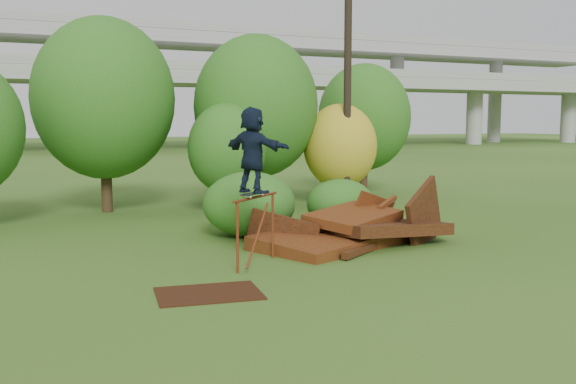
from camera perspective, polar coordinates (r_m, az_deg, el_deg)
name	(u,v)px	position (r m, az deg, el deg)	size (l,w,h in m)	color
ground	(360,273)	(14.07, 6.38, -7.17)	(240.00, 240.00, 0.00)	#2D5116
scrap_pile	(353,231)	(17.16, 5.78, -3.50)	(5.92, 3.76, 2.26)	#401E0B
grind_rail	(256,217)	(14.54, -2.87, -2.22)	(1.57, 1.38, 1.59)	#62240F
skateboard	(253,193)	(14.35, -3.14, -0.13)	(0.76, 0.70, 0.09)	black
skater	(253,150)	(14.27, -3.16, 3.76)	(1.78, 0.57, 1.92)	black
flat_plate	(209,293)	(12.42, -7.08, -8.94)	(1.96, 1.40, 0.03)	black
tree_1	(104,99)	(23.89, -16.05, 7.99)	(4.99, 4.99, 6.94)	black
tree_2	(227,149)	(22.67, -5.41, 3.87)	(2.78, 2.78, 3.92)	black
tree_3	(256,107)	(24.50, -2.86, 7.58)	(4.70, 4.70, 6.52)	black
tree_4	(340,146)	(24.97, 4.65, 4.06)	(2.86, 2.86, 3.94)	black
tree_5	(364,117)	(29.08, 6.79, 6.61)	(4.15, 4.15, 5.83)	black
shrub_left	(249,204)	(18.28, -3.45, -1.06)	(2.67, 2.47, 1.85)	#185316
shrub_right	(340,203)	(19.77, 4.68, -1.02)	(2.12, 1.95, 1.50)	#185316
utility_pole	(348,76)	(24.13, 5.32, 10.26)	(1.40, 0.28, 9.73)	black
freeway_overpass	(65,56)	(75.33, -19.20, 11.36)	(160.00, 15.00, 13.70)	gray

